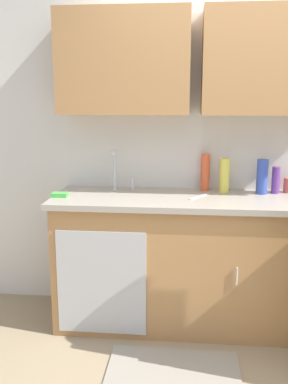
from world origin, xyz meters
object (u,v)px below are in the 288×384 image
object	(u,v)px
sink	(117,197)
bottle_cleaner_spray	(262,177)
knife_on_counter	(199,196)
sponge	(60,195)
bottle_water_short	(276,180)
bottle_dish_liquid	(205,172)
bottle_water_tall	(224,176)

from	to	relation	value
sink	bottle_cleaner_spray	xyz separation A→B (m)	(1.02, 0.15, 0.14)
bottle_cleaner_spray	knife_on_counter	xyz separation A→B (m)	(-0.45, -0.15, -0.12)
knife_on_counter	sponge	bearing A→B (deg)	-52.14
bottle_water_short	bottle_dish_liquid	distance (m)	0.51
bottle_water_tall	knife_on_counter	bearing A→B (deg)	-137.67
bottle_cleaner_spray	sponge	bearing A→B (deg)	-170.15
bottle_water_short	sponge	distance (m)	1.54
bottle_water_short	bottle_water_tall	size ratio (longest dim) A/B	0.77
knife_on_counter	sponge	size ratio (longest dim) A/B	2.18
bottle_water_tall	bottle_dish_liquid	size ratio (longest dim) A/B	0.92
bottle_dish_liquid	knife_on_counter	world-z (taller)	bottle_dish_liquid
sink	bottle_water_short	xyz separation A→B (m)	(1.12, 0.17, 0.11)
bottle_water_short	knife_on_counter	bearing A→B (deg)	-162.28
bottle_water_tall	sponge	distance (m)	1.18
bottle_dish_liquid	bottle_water_tall	bearing A→B (deg)	-25.81
bottle_water_tall	sponge	world-z (taller)	bottle_water_tall
bottle_cleaner_spray	bottle_water_tall	bearing A→B (deg)	175.39
bottle_water_tall	bottle_cleaner_spray	size ratio (longest dim) A/B	1.00
sink	bottle_water_tall	world-z (taller)	sink
bottle_water_short	sponge	bearing A→B (deg)	-169.75
bottle_dish_liquid	bottle_cleaner_spray	xyz separation A→B (m)	(0.40, -0.09, -0.01)
sponge	bottle_water_tall	bearing A→B (deg)	13.08
bottle_water_tall	bottle_dish_liquid	distance (m)	0.15
bottle_water_tall	sponge	xyz separation A→B (m)	(-1.14, -0.27, -0.11)
bottle_water_tall	bottle_cleaner_spray	xyz separation A→B (m)	(0.26, -0.02, -0.00)
bottle_water_short	sponge	world-z (taller)	bottle_water_short
sponge	bottle_water_short	bearing A→B (deg)	10.25
bottle_cleaner_spray	sponge	world-z (taller)	bottle_cleaner_spray
bottle_water_short	knife_on_counter	size ratio (longest dim) A/B	0.80
bottle_water_short	bottle_water_tall	world-z (taller)	bottle_water_tall
bottle_water_tall	knife_on_counter	xyz separation A→B (m)	(-0.19, -0.17, -0.12)
sink	bottle_dish_liquid	xyz separation A→B (m)	(0.62, 0.23, 0.15)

